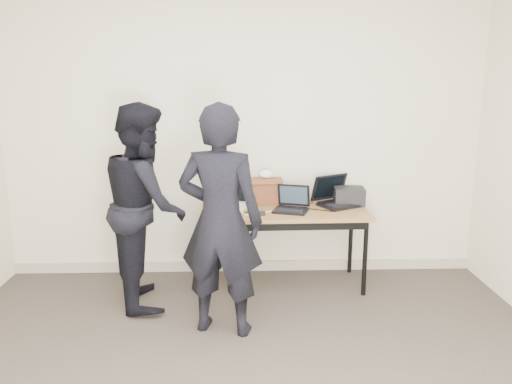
{
  "coord_description": "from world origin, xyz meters",
  "views": [
    {
      "loc": [
        -0.02,
        -2.44,
        1.89
      ],
      "look_at": [
        0.1,
        1.6,
        0.95
      ],
      "focal_mm": 35.0,
      "sensor_mm": 36.0,
      "label": 1
    }
  ],
  "objects_px": {
    "laptop_center": "(292,205)",
    "desk": "(284,216)",
    "leather_satchel": "(263,191)",
    "person_typist": "(220,221)",
    "laptop_right": "(336,198)",
    "laptop_beige": "(228,204)",
    "equipment_box": "(349,196)",
    "person_observer": "(145,205)"
  },
  "relations": [
    {
      "from": "laptop_center",
      "to": "desk",
      "type": "bearing_deg",
      "value": -175.57
    },
    {
      "from": "leather_satchel",
      "to": "person_typist",
      "type": "bearing_deg",
      "value": -109.92
    },
    {
      "from": "laptop_right",
      "to": "leather_satchel",
      "type": "xyz_separation_m",
      "value": [
        -0.69,
        0.05,
        0.07
      ]
    },
    {
      "from": "laptop_beige",
      "to": "person_typist",
      "type": "relative_size",
      "value": 0.23
    },
    {
      "from": "laptop_beige",
      "to": "laptop_center",
      "type": "distance_m",
      "value": 0.57
    },
    {
      "from": "laptop_right",
      "to": "laptop_center",
      "type": "bearing_deg",
      "value": 174.92
    },
    {
      "from": "laptop_right",
      "to": "equipment_box",
      "type": "xyz_separation_m",
      "value": [
        0.12,
        0.01,
        0.02
      ]
    },
    {
      "from": "equipment_box",
      "to": "laptop_center",
      "type": "bearing_deg",
      "value": -159.67
    },
    {
      "from": "person_observer",
      "to": "laptop_center",
      "type": "bearing_deg",
      "value": -92.88
    },
    {
      "from": "person_typist",
      "to": "person_observer",
      "type": "xyz_separation_m",
      "value": [
        -0.65,
        0.55,
        -0.01
      ]
    },
    {
      "from": "laptop_right",
      "to": "leather_satchel",
      "type": "relative_size",
      "value": 1.37
    },
    {
      "from": "desk",
      "to": "laptop_beige",
      "type": "bearing_deg",
      "value": 176.89
    },
    {
      "from": "laptop_beige",
      "to": "equipment_box",
      "type": "distance_m",
      "value": 1.14
    },
    {
      "from": "equipment_box",
      "to": "person_observer",
      "type": "height_order",
      "value": "person_observer"
    },
    {
      "from": "equipment_box",
      "to": "person_typist",
      "type": "relative_size",
      "value": 0.16
    },
    {
      "from": "desk",
      "to": "leather_satchel",
      "type": "relative_size",
      "value": 4.16
    },
    {
      "from": "desk",
      "to": "equipment_box",
      "type": "xyz_separation_m",
      "value": [
        0.63,
        0.19,
        0.14
      ]
    },
    {
      "from": "leather_satchel",
      "to": "desk",
      "type": "bearing_deg",
      "value": -52.95
    },
    {
      "from": "person_observer",
      "to": "person_typist",
      "type": "bearing_deg",
      "value": -144.72
    },
    {
      "from": "leather_satchel",
      "to": "equipment_box",
      "type": "relative_size",
      "value": 1.33
    },
    {
      "from": "laptop_beige",
      "to": "leather_satchel",
      "type": "distance_m",
      "value": 0.39
    },
    {
      "from": "desk",
      "to": "laptop_center",
      "type": "bearing_deg",
      "value": -14.6
    },
    {
      "from": "laptop_center",
      "to": "laptop_right",
      "type": "distance_m",
      "value": 0.48
    },
    {
      "from": "laptop_beige",
      "to": "laptop_right",
      "type": "distance_m",
      "value": 1.02
    },
    {
      "from": "equipment_box",
      "to": "person_typist",
      "type": "xyz_separation_m",
      "value": [
        -1.16,
        -1.01,
        0.06
      ]
    },
    {
      "from": "leather_satchel",
      "to": "equipment_box",
      "type": "bearing_deg",
      "value": -3.8
    },
    {
      "from": "laptop_center",
      "to": "equipment_box",
      "type": "height_order",
      "value": "laptop_center"
    },
    {
      "from": "laptop_right",
      "to": "person_observer",
      "type": "xyz_separation_m",
      "value": [
        -1.69,
        -0.45,
        0.06
      ]
    },
    {
      "from": "laptop_center",
      "to": "laptop_right",
      "type": "height_order",
      "value": "laptop_right"
    },
    {
      "from": "equipment_box",
      "to": "person_typist",
      "type": "bearing_deg",
      "value": -138.92
    },
    {
      "from": "laptop_beige",
      "to": "laptop_center",
      "type": "xyz_separation_m",
      "value": [
        0.57,
        -0.03,
        -0.0
      ]
    },
    {
      "from": "laptop_right",
      "to": "person_typist",
      "type": "distance_m",
      "value": 1.45
    },
    {
      "from": "laptop_beige",
      "to": "person_observer",
      "type": "xyz_separation_m",
      "value": [
        -0.69,
        -0.29,
        0.08
      ]
    },
    {
      "from": "person_typist",
      "to": "person_observer",
      "type": "distance_m",
      "value": 0.85
    },
    {
      "from": "laptop_center",
      "to": "equipment_box",
      "type": "distance_m",
      "value": 0.6
    },
    {
      "from": "laptop_beige",
      "to": "leather_satchel",
      "type": "bearing_deg",
      "value": 50.74
    },
    {
      "from": "leather_satchel",
      "to": "equipment_box",
      "type": "height_order",
      "value": "leather_satchel"
    },
    {
      "from": "desk",
      "to": "person_typist",
      "type": "bearing_deg",
      "value": -124.12
    },
    {
      "from": "desk",
      "to": "equipment_box",
      "type": "bearing_deg",
      "value": 15.83
    },
    {
      "from": "leather_satchel",
      "to": "person_typist",
      "type": "relative_size",
      "value": 0.21
    },
    {
      "from": "person_observer",
      "to": "leather_satchel",
      "type": "bearing_deg",
      "value": -77.97
    },
    {
      "from": "laptop_right",
      "to": "leather_satchel",
      "type": "distance_m",
      "value": 0.69
    }
  ]
}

